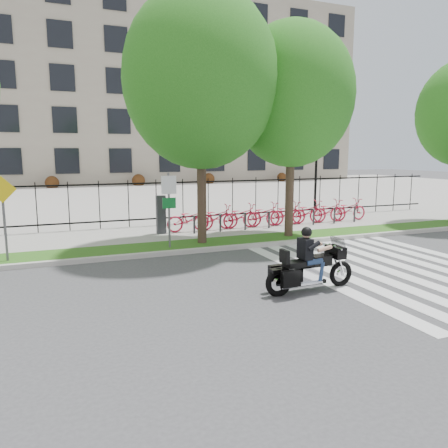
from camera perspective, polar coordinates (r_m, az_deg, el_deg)
name	(u,v)px	position (r m, az deg, el deg)	size (l,w,h in m)	color
ground	(244,288)	(10.84, 2.67, -8.39)	(120.00, 120.00, 0.00)	#3E3E40
curb	(193,251)	(14.52, -4.09, -3.53)	(60.00, 0.20, 0.15)	#B2AFA8
grass_verge	(185,246)	(15.31, -5.07, -2.86)	(60.00, 1.50, 0.15)	#255715
sidewalk	(167,234)	(17.68, -7.44, -1.26)	(60.00, 3.50, 0.15)	#A3A098
plaza	(109,195)	(34.81, -14.77, 3.66)	(80.00, 34.00, 0.10)	#A3A098
crosswalk_stripes	(397,269)	(13.51, 21.70, -5.46)	(5.70, 8.00, 0.01)	silver
iron_fence	(156,203)	(19.20, -8.83, 2.79)	(30.00, 0.06, 2.00)	black
office_building	(83,94)	(54.88, -17.99, 15.86)	(60.00, 21.90, 20.15)	gray
lamp_post_right	(317,154)	(25.74, 11.99, 8.92)	(1.06, 0.70, 4.25)	black
street_tree_1	(201,79)	(15.35, -3.05, 18.39)	(5.23, 5.23, 8.59)	#31211B
street_tree_2	(292,95)	(16.77, 8.86, 16.27)	(4.55, 4.55, 7.84)	#31211B
bike_share_station	(274,214)	(19.06, 6.51, 1.32)	(10.05, 0.88, 1.50)	#2D2D33
sign_pole_regulatory	(169,200)	(14.52, -7.20, 3.09)	(0.50, 0.09, 2.50)	#59595B
sign_pole_warning	(3,207)	(14.11, -26.87, 1.98)	(0.78, 0.09, 2.49)	#59595B
motorcycle_rider	(310,265)	(10.67, 11.22, -5.33)	(2.47, 0.74, 1.90)	black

